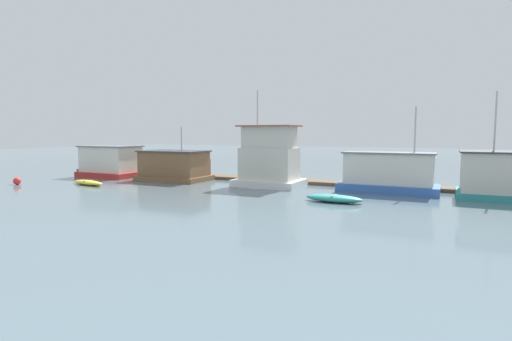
# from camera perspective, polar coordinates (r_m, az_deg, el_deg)

# --- Properties ---
(ground_plane) EXTENTS (200.00, 200.00, 0.00)m
(ground_plane) POSITION_cam_1_polar(r_m,az_deg,el_deg) (35.28, 0.70, -2.13)
(ground_plane) COLOR slate
(dock_walkway) EXTENTS (51.00, 2.16, 0.30)m
(dock_walkway) POSITION_cam_1_polar(r_m,az_deg,el_deg) (38.12, 2.70, -1.34)
(dock_walkway) COLOR brown
(dock_walkway) RESTS_ON ground_plane
(houseboat_red) EXTENTS (6.28, 4.13, 3.27)m
(houseboat_red) POSITION_cam_1_polar(r_m,az_deg,el_deg) (44.95, -20.02, 1.18)
(houseboat_red) COLOR red
(houseboat_red) RESTS_ON ground_plane
(houseboat_brown) EXTENTS (6.78, 4.07, 5.19)m
(houseboat_brown) POSITION_cam_1_polar(r_m,az_deg,el_deg) (39.69, -11.64, 0.64)
(houseboat_brown) COLOR brown
(houseboat_brown) RESTS_ON ground_plane
(houseboat_white) EXTENTS (5.68, 4.09, 8.29)m
(houseboat_white) POSITION_cam_1_polar(r_m,az_deg,el_deg) (34.55, 1.91, 1.63)
(houseboat_white) COLOR white
(houseboat_white) RESTS_ON ground_plane
(houseboat_blue) EXTENTS (7.49, 3.36, 6.59)m
(houseboat_blue) POSITION_cam_1_polar(r_m,az_deg,el_deg) (32.70, 18.34, -0.45)
(houseboat_blue) COLOR #3866B7
(houseboat_blue) RESTS_ON ground_plane
(dinghy_yellow) EXTENTS (4.18, 1.71, 0.43)m
(dinghy_yellow) POSITION_cam_1_polar(r_m,az_deg,el_deg) (38.50, -22.85, -1.60)
(dinghy_yellow) COLOR yellow
(dinghy_yellow) RESTS_ON ground_plane
(dinghy_teal) EXTENTS (3.92, 1.40, 0.51)m
(dinghy_teal) POSITION_cam_1_polar(r_m,az_deg,el_deg) (27.20, 11.06, -3.92)
(dinghy_teal) COLOR teal
(dinghy_teal) RESTS_ON ground_plane
(mooring_post_centre) EXTENTS (0.24, 0.24, 1.22)m
(mooring_post_centre) POSITION_cam_1_polar(r_m,az_deg,el_deg) (43.51, -13.60, -0.04)
(mooring_post_centre) COLOR brown
(mooring_post_centre) RESTS_ON ground_plane
(mooring_post_far_right) EXTENTS (0.22, 0.22, 1.56)m
(mooring_post_far_right) POSITION_cam_1_polar(r_m,az_deg,el_deg) (36.06, 4.88, -0.74)
(mooring_post_far_right) COLOR brown
(mooring_post_far_right) RESTS_ON ground_plane
(mooring_post_far_left) EXTENTS (0.32, 0.32, 2.05)m
(mooring_post_far_left) POSITION_cam_1_polar(r_m,az_deg,el_deg) (39.87, -6.71, 0.19)
(mooring_post_far_left) COLOR brown
(mooring_post_far_left) RESTS_ON ground_plane
(buoy_red) EXTENTS (0.65, 0.65, 0.65)m
(buoy_red) POSITION_cam_1_polar(r_m,az_deg,el_deg) (41.62, -30.96, -1.30)
(buoy_red) COLOR red
(buoy_red) RESTS_ON ground_plane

